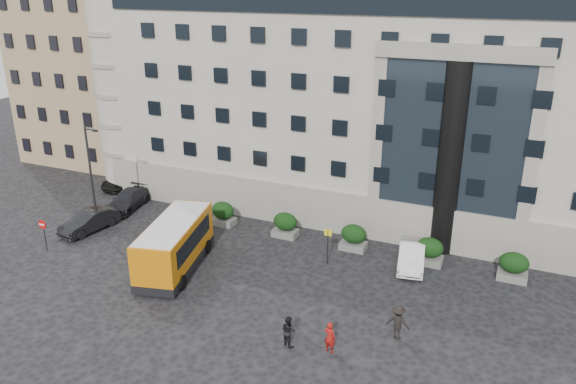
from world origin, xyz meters
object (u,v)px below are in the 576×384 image
at_px(street_lamp, 92,176).
at_px(minibus, 175,243).
at_px(hedge_c, 354,237).
at_px(pedestrian_c, 398,322).
at_px(bus_stop_sign, 328,240).
at_px(parked_car_b, 89,221).
at_px(no_entry_sign, 43,229).
at_px(pedestrian_b, 288,331).
at_px(pedestrian_a, 330,337).
at_px(hedge_b, 285,225).
at_px(red_truck, 172,175).
at_px(hedge_a, 223,213).
at_px(hedge_d, 429,251).
at_px(hedge_e, 514,266).
at_px(parked_car_c, 127,200).
at_px(parked_car_d, 124,180).
at_px(white_taxi, 412,255).

xyz_separation_m(street_lamp, minibus, (8.61, -2.46, -2.59)).
relative_size(hedge_c, pedestrian_c, 0.96).
xyz_separation_m(bus_stop_sign, pedestrian_c, (6.15, -6.17, -0.77)).
distance_m(hedge_c, parked_car_b, 19.60).
bearing_deg(bus_stop_sign, no_entry_sign, -161.92).
bearing_deg(pedestrian_b, parked_car_b, 7.07).
xyz_separation_m(no_entry_sign, pedestrian_a, (21.80, -2.66, -0.79)).
distance_m(hedge_b, red_truck, 14.12).
bearing_deg(pedestrian_a, pedestrian_b, 19.18).
bearing_deg(pedestrian_b, hedge_c, -62.21).
relative_size(hedge_c, parked_car_b, 0.40).
xyz_separation_m(pedestrian_b, pedestrian_c, (5.00, 2.85, 0.12)).
xyz_separation_m(hedge_b, no_entry_sign, (-14.20, -8.84, 0.72)).
bearing_deg(red_truck, hedge_a, -38.33).
bearing_deg(street_lamp, hedge_b, 20.07).
height_order(hedge_b, pedestrian_b, hedge_b).
relative_size(minibus, parked_car_b, 1.75).
bearing_deg(hedge_c, hedge_b, 180.00).
height_order(hedge_d, hedge_e, same).
bearing_deg(parked_car_c, parked_car_d, 122.70).
xyz_separation_m(parked_car_b, parked_car_c, (-0.25, 4.68, -0.04)).
distance_m(bus_stop_sign, pedestrian_a, 9.34).
distance_m(bus_stop_sign, pedestrian_c, 8.74).
bearing_deg(street_lamp, bus_stop_sign, 6.54).
distance_m(no_entry_sign, parked_car_b, 3.94).
height_order(hedge_a, bus_stop_sign, bus_stop_sign).
relative_size(hedge_c, hedge_d, 1.00).
relative_size(hedge_d, red_truck, 0.36).
distance_m(hedge_d, no_entry_sign, 26.15).
bearing_deg(pedestrian_a, hedge_d, -92.91).
xyz_separation_m(hedge_c, bus_stop_sign, (-0.90, -2.80, 0.80)).
bearing_deg(hedge_a, hedge_d, 0.00).
bearing_deg(pedestrian_c, no_entry_sign, 2.40).
distance_m(parked_car_c, parked_car_d, 5.38).
distance_m(hedge_b, hedge_d, 10.40).
xyz_separation_m(hedge_a, pedestrian_c, (15.65, -8.97, 0.03)).
height_order(hedge_d, pedestrian_b, hedge_d).
bearing_deg(minibus, street_lamp, 150.60).
xyz_separation_m(red_truck, parked_car_b, (-0.50, -9.90, -0.58)).
bearing_deg(parked_car_d, hedge_c, -14.24).
xyz_separation_m(pedestrian_a, pedestrian_b, (-2.14, -0.32, -0.02)).
relative_size(bus_stop_sign, parked_car_d, 0.52).
xyz_separation_m(hedge_a, pedestrian_a, (12.80, -11.50, -0.07)).
height_order(hedge_e, pedestrian_a, hedge_e).
height_order(parked_car_c, parked_car_d, parked_car_c).
bearing_deg(parked_car_c, no_entry_sign, -101.09).
height_order(white_taxi, pedestrian_a, pedestrian_a).
distance_m(hedge_b, minibus, 8.60).
xyz_separation_m(white_taxi, pedestrian_c, (1.04, -8.17, 0.20)).
height_order(hedge_a, parked_car_d, hedge_a).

